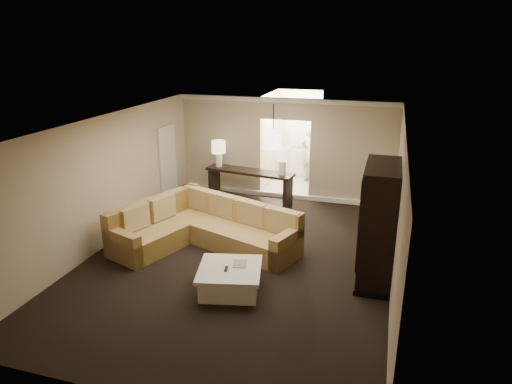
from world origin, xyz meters
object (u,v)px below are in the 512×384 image
(sectional_sofa, at_px, (203,229))
(coffee_table, at_px, (230,279))
(console_table, at_px, (250,184))
(armoire, at_px, (378,226))
(drink_table, at_px, (264,222))
(person, at_px, (311,151))

(sectional_sofa, relative_size, coffee_table, 2.99)
(coffee_table, bearing_deg, console_table, 102.74)
(coffee_table, distance_m, armoire, 2.86)
(coffee_table, relative_size, armoire, 0.60)
(armoire, bearing_deg, drink_table, 154.17)
(armoire, bearing_deg, person, 111.78)
(sectional_sofa, height_order, drink_table, sectional_sofa)
(console_table, xyz_separation_m, drink_table, (0.97, -2.00, -0.19))
(coffee_table, height_order, armoire, armoire)
(armoire, xyz_separation_m, drink_table, (-2.49, 1.21, -0.69))
(armoire, bearing_deg, sectional_sofa, 173.68)
(console_table, relative_size, drink_table, 4.78)
(sectional_sofa, distance_m, armoire, 3.73)
(console_table, height_order, person, person)
(coffee_table, bearing_deg, sectional_sofa, 126.53)
(coffee_table, xyz_separation_m, console_table, (-0.99, 4.40, 0.33))
(console_table, relative_size, person, 1.26)
(armoire, bearing_deg, console_table, 137.16)
(sectional_sofa, xyz_separation_m, person, (1.41, 5.20, 0.60))
(console_table, distance_m, person, 2.72)
(drink_table, height_order, person, person)
(coffee_table, height_order, drink_table, drink_table)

